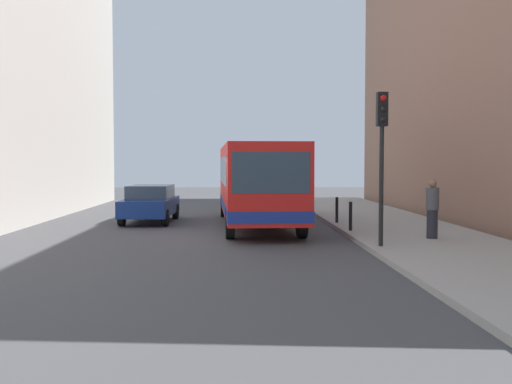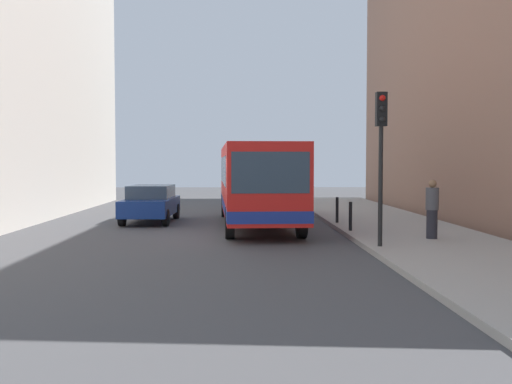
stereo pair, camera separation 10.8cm
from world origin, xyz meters
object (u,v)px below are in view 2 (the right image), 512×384
car_beside_bus (151,203)px  traffic_light (381,139)px  car_behind_bus (260,191)px  pedestrian_near_signal (432,209)px  bus (257,180)px  bollard_mid (337,210)px  bollard_near (350,216)px

car_beside_bus → traffic_light: size_ratio=1.09×
car_behind_bus → pedestrian_near_signal: size_ratio=2.60×
bus → bollard_mid: bearing=168.4°
bollard_mid → traffic_light: bearing=-89.1°
car_beside_bus → bus: bearing=163.0°
car_behind_bus → traffic_light: (2.52, -18.78, 2.22)m
car_beside_bus → car_behind_bus: bearing=-112.7°
bollard_near → bollard_mid: bearing=90.0°
traffic_light → bollard_mid: (-0.10, 6.45, -2.38)m
bollard_mid → pedestrian_near_signal: size_ratio=0.55×
pedestrian_near_signal → car_behind_bus: bearing=-130.1°
bollard_near → bollard_mid: same height
pedestrian_near_signal → car_beside_bus: bearing=-91.0°
bus → traffic_light: (3.09, -6.94, 1.28)m
car_beside_bus → traffic_light: bearing=132.9°
bus → car_beside_bus: (-4.19, 1.43, -0.94)m
car_beside_bus → traffic_light: traffic_light is taller
bollard_mid → car_beside_bus: bearing=165.1°
bollard_mid → pedestrian_near_signal: bearing=-67.6°
bus → bollard_mid: bus is taller
car_beside_bus → pedestrian_near_signal: size_ratio=2.57×
bus → car_behind_bus: size_ratio=2.47×
bollard_near → traffic_light: bearing=-88.5°
car_beside_bus → bollard_near: (7.18, -4.61, -0.16)m
traffic_light → bollard_near: traffic_light is taller
car_behind_bus → traffic_light: traffic_light is taller
pedestrian_near_signal → traffic_light: bearing=-14.7°
car_behind_bus → bollard_mid: size_ratio=4.74×
pedestrian_near_signal → bollard_mid: bearing=-122.1°
bus → bollard_mid: (2.99, -0.48, -1.10)m
bus → pedestrian_near_signal: bearing=130.7°
car_behind_bus → bus: bearing=83.6°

